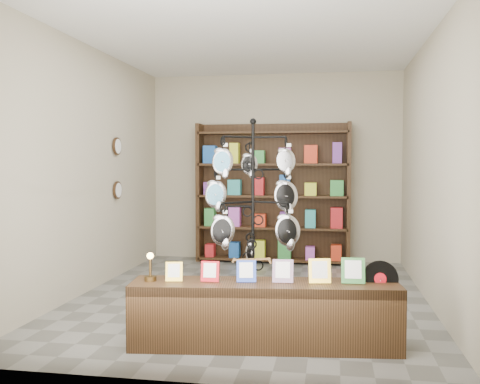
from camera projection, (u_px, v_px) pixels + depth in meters
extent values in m
plane|color=slate|center=(251.00, 297.00, 6.25)|extent=(5.00, 5.00, 0.00)
plane|color=#ABA18A|center=(274.00, 168.00, 8.63)|extent=(4.00, 0.00, 4.00)
plane|color=#ABA18A|center=(197.00, 172.00, 3.71)|extent=(4.00, 0.00, 4.00)
plane|color=#ABA18A|center=(89.00, 169.00, 6.51)|extent=(0.00, 5.00, 5.00)
plane|color=#ABA18A|center=(432.00, 169.00, 5.83)|extent=(0.00, 5.00, 5.00)
plane|color=white|center=(251.00, 38.00, 6.09)|extent=(5.00, 5.00, 0.00)
cylinder|color=black|center=(253.00, 313.00, 5.51)|extent=(0.51, 0.51, 0.03)
cylinder|color=black|center=(253.00, 220.00, 5.46)|extent=(0.04, 0.04, 1.97)
sphere|color=black|center=(253.00, 121.00, 5.41)|extent=(0.07, 0.07, 0.07)
ellipsoid|color=silver|center=(250.00, 252.00, 5.69)|extent=(0.11, 0.06, 0.21)
cube|color=tan|center=(252.00, 259.00, 5.20)|extent=(0.36, 0.15, 0.04)
cube|color=black|center=(264.00, 315.00, 4.54)|extent=(2.30, 0.72, 0.56)
cube|color=gold|center=(174.00, 272.00, 4.56)|extent=(0.15, 0.07, 0.16)
cube|color=red|center=(210.00, 271.00, 4.54)|extent=(0.16, 0.07, 0.17)
cube|color=#263FA5|center=(246.00, 271.00, 4.52)|extent=(0.17, 0.07, 0.19)
cube|color=#E54C33|center=(283.00, 271.00, 4.51)|extent=(0.18, 0.08, 0.20)
cube|color=gold|center=(320.00, 271.00, 4.49)|extent=(0.19, 0.08, 0.21)
cube|color=#337233|center=(353.00, 271.00, 4.47)|extent=(0.20, 0.08, 0.22)
cylinder|color=black|center=(380.00, 279.00, 4.52)|extent=(0.31, 0.10, 0.30)
cylinder|color=red|center=(380.00, 279.00, 4.51)|extent=(0.11, 0.04, 0.10)
cylinder|color=#3F2B12|center=(150.00, 278.00, 4.58)|extent=(0.10, 0.10, 0.04)
cylinder|color=#3F2B12|center=(150.00, 268.00, 4.57)|extent=(0.02, 0.02, 0.14)
sphere|color=#FFBF59|center=(150.00, 256.00, 4.56)|extent=(0.06, 0.06, 0.06)
cube|color=black|center=(274.00, 192.00, 8.60)|extent=(2.40, 0.04, 2.20)
cube|color=black|center=(200.00, 192.00, 8.64)|extent=(0.06, 0.36, 2.20)
cube|color=black|center=(349.00, 194.00, 8.24)|extent=(0.06, 0.36, 2.20)
cube|color=black|center=(272.00, 259.00, 8.49)|extent=(2.36, 0.36, 0.04)
cube|color=black|center=(272.00, 228.00, 8.47)|extent=(2.36, 0.36, 0.03)
cube|color=black|center=(273.00, 196.00, 8.44)|extent=(2.36, 0.36, 0.04)
cube|color=black|center=(273.00, 164.00, 8.41)|extent=(2.36, 0.36, 0.04)
cube|color=black|center=(273.00, 133.00, 8.39)|extent=(2.36, 0.36, 0.04)
cylinder|color=black|center=(117.00, 146.00, 7.28)|extent=(0.03, 0.24, 0.24)
cylinder|color=black|center=(118.00, 190.00, 7.31)|extent=(0.03, 0.24, 0.24)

